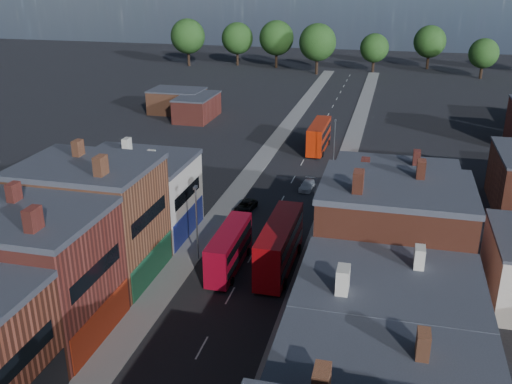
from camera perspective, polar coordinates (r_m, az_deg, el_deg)
The scene contains 10 objects.
pavement_west at distance 77.51m, azimuth -1.81°, elevation 0.19°, with size 3.00×200.00×0.12m, color gray.
pavement_east at distance 75.26m, azimuth 7.76°, elevation -0.67°, with size 3.00×200.00×0.12m, color gray.
lamp_post_2 at distance 57.79m, azimuth -5.97°, elevation -2.60°, with size 0.25×0.70×8.12m.
lamp_post_3 at distance 83.27m, azimuth 7.83°, elevation 4.89°, with size 0.25×0.70×8.12m.
bus_0 at distance 56.84m, azimuth -2.70°, elevation -5.65°, with size 2.51×9.74×4.20m.
bus_1 at distance 56.65m, azimuth 2.36°, elevation -5.25°, with size 3.01×11.60×5.00m.
bus_2 at distance 94.76m, azimuth 6.30°, elevation 5.61°, with size 2.85×10.79×4.64m.
car_2 at distance 70.83m, azimuth -1.07°, elevation -1.44°, with size 1.98×4.30×1.20m, color black.
car_3 at distance 78.05m, azimuth 5.13°, elevation 0.68°, with size 1.65×4.07×1.18m, color silver.
ped_3 at distance 42.82m, azimuth 2.15°, elevation -17.88°, with size 1.03×0.47×1.76m, color #615A53.
Camera 1 is at (13.25, -19.51, 28.11)m, focal length 40.00 mm.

